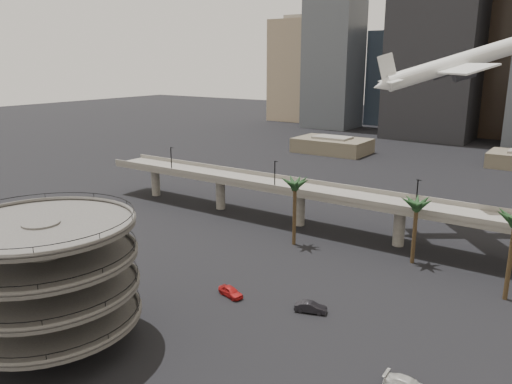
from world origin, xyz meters
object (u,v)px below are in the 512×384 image
Objects in this scene: overpass at (347,200)px; airborne_jet at (452,65)px; car_b at (311,307)px; car_a at (231,292)px; parking_ramp at (46,272)px.

overpass is 34.01m from airborne_jet.
overpass is 28.27× the size of car_b.
airborne_jet is 63.51m from car_a.
parking_ramp is at bearing -147.40° from airborne_jet.
car_b is at bearing -73.57° from overpass.
car_b is at bearing 48.55° from parking_ramp.
airborne_jet reaches higher than car_a.
airborne_jet is at bearing 70.10° from parking_ramp.
car_a is at bearing -94.24° from overpass.
car_a is (-16.71, -51.48, -33.23)m from airborne_jet.
parking_ramp is 4.92× the size of car_a.
airborne_jet is 6.15× the size of car_a.
car_a is (-2.65, -35.72, -6.57)m from overpass.
overpass is 35.23m from car_b.
overpass is at bearing -169.24° from airborne_jet.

